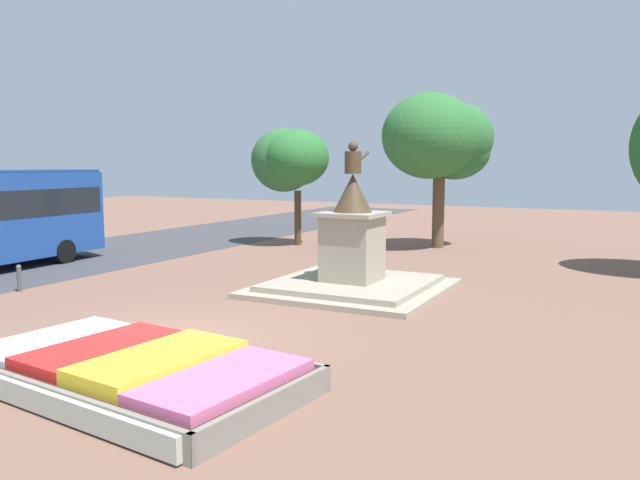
# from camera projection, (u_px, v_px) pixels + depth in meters

# --- Properties ---
(ground_plane) EXTENTS (88.42, 88.42, 0.00)m
(ground_plane) POSITION_uv_depth(u_px,v_px,m) (175.00, 339.00, 13.28)
(ground_plane) COLOR brown
(flower_planter) EXTENTS (6.32, 3.90, 0.64)m
(flower_planter) POSITION_uv_depth(u_px,v_px,m) (131.00, 370.00, 10.48)
(flower_planter) COLOR #38281C
(flower_planter) RESTS_ON ground_plane
(statue_monument) EXTENTS (5.19, 5.19, 4.35)m
(statue_monument) POSITION_uv_depth(u_px,v_px,m) (352.00, 261.00, 18.24)
(statue_monument) COLOR #A09682
(statue_monument) RESTS_ON ground_plane
(kerb_bollard_north) EXTENTS (0.15, 0.15, 0.80)m
(kerb_bollard_north) POSITION_uv_depth(u_px,v_px,m) (19.00, 277.00, 18.19)
(kerb_bollard_north) COLOR #4C5156
(kerb_bollard_north) RESTS_ON ground_plane
(park_tree_far_left) EXTENTS (3.68, 3.12, 5.33)m
(park_tree_far_left) POSITION_uv_depth(u_px,v_px,m) (290.00, 159.00, 28.17)
(park_tree_far_left) COLOR #4C3823
(park_tree_far_left) RESTS_ON ground_plane
(park_tree_behind_statue) EXTENTS (4.46, 5.03, 6.74)m
(park_tree_behind_statue) POSITION_uv_depth(u_px,v_px,m) (442.00, 140.00, 27.06)
(park_tree_behind_statue) COLOR brown
(park_tree_behind_statue) RESTS_ON ground_plane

